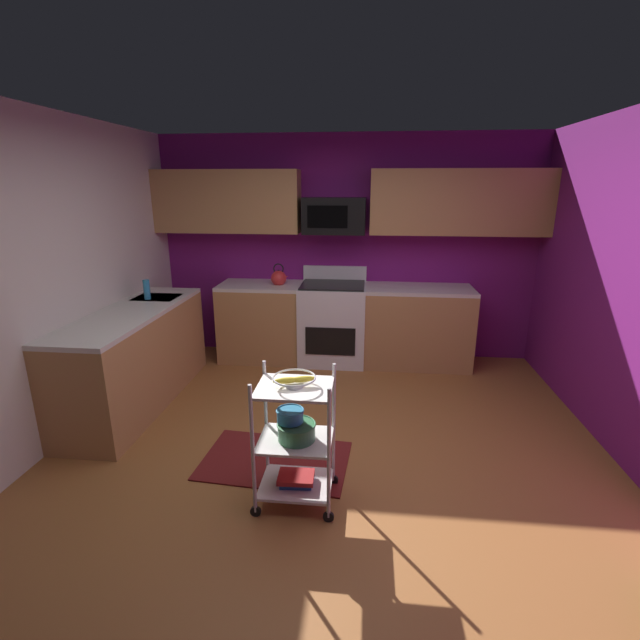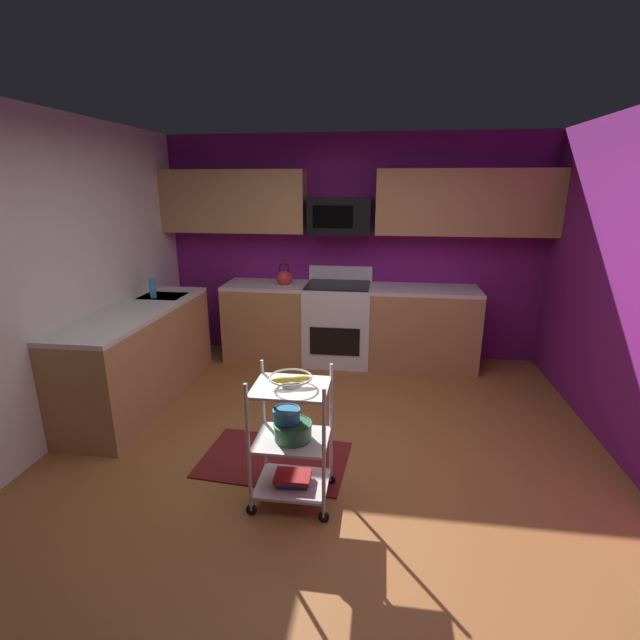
% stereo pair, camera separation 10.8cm
% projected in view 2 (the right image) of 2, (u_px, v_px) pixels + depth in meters
% --- Properties ---
extents(floor, '(4.40, 4.80, 0.04)m').
position_uv_depth(floor, '(326.00, 463.00, 3.49)').
color(floor, '#995B2D').
rests_on(floor, ground).
extents(wall_back, '(4.52, 0.06, 2.60)m').
position_uv_depth(wall_back, '(352.00, 249.00, 5.42)').
color(wall_back, '#751970').
rests_on(wall_back, ground).
extents(wall_left, '(0.06, 4.80, 2.60)m').
position_uv_depth(wall_left, '(32.00, 287.00, 3.41)').
color(wall_left, silver).
rests_on(wall_left, ground).
extents(counter_run, '(3.66, 2.58, 0.92)m').
position_uv_depth(counter_run, '(274.00, 335.00, 4.95)').
color(counter_run, '#B27F4C').
rests_on(counter_run, ground).
extents(oven_range, '(0.76, 0.65, 1.10)m').
position_uv_depth(oven_range, '(338.00, 322.00, 5.36)').
color(oven_range, white).
rests_on(oven_range, ground).
extents(upper_cabinets, '(4.40, 0.33, 0.70)m').
position_uv_depth(upper_cabinets, '(354.00, 202.00, 5.07)').
color(upper_cabinets, '#B27F4C').
extents(microwave, '(0.70, 0.39, 0.40)m').
position_uv_depth(microwave, '(340.00, 216.00, 5.11)').
color(microwave, black).
extents(rolling_cart, '(0.54, 0.40, 0.91)m').
position_uv_depth(rolling_cart, '(292.00, 440.00, 2.94)').
color(rolling_cart, silver).
rests_on(rolling_cart, ground).
extents(fruit_bowl, '(0.27, 0.27, 0.07)m').
position_uv_depth(fruit_bowl, '(291.00, 379.00, 2.82)').
color(fruit_bowl, silver).
rests_on(fruit_bowl, rolling_cart).
extents(mixing_bowl_large, '(0.25, 0.25, 0.11)m').
position_uv_depth(mixing_bowl_large, '(293.00, 430.00, 2.92)').
color(mixing_bowl_large, '#387F4C').
rests_on(mixing_bowl_large, rolling_cart).
extents(mixing_bowl_small, '(0.18, 0.18, 0.08)m').
position_uv_depth(mixing_bowl_small, '(287.00, 414.00, 2.92)').
color(mixing_bowl_small, '#338CBF').
rests_on(mixing_bowl_small, rolling_cart).
extents(book_stack, '(0.24, 0.18, 0.06)m').
position_uv_depth(book_stack, '(293.00, 478.00, 3.02)').
color(book_stack, '#1E4C8C').
rests_on(book_stack, rolling_cart).
extents(kettle, '(0.21, 0.18, 0.26)m').
position_uv_depth(kettle, '(284.00, 278.00, 5.29)').
color(kettle, red).
rests_on(kettle, counter_run).
extents(dish_soap_bottle, '(0.06, 0.06, 0.20)m').
position_uv_depth(dish_soap_bottle, '(153.00, 288.00, 4.64)').
color(dish_soap_bottle, '#2D8CBF').
rests_on(dish_soap_bottle, counter_run).
extents(floor_rug, '(1.15, 0.78, 0.01)m').
position_uv_depth(floor_rug, '(274.00, 459.00, 3.49)').
color(floor_rug, maroon).
rests_on(floor_rug, ground).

